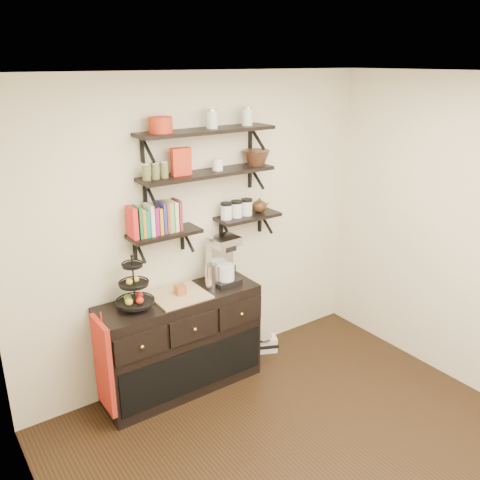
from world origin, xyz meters
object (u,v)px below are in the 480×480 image
Objects in this scene: coffee_maker at (223,260)px; radio at (263,343)px; fruit_stand at (135,291)px; sideboard at (181,343)px.

coffee_maker is 1.14m from radio.
fruit_stand is at bearing 178.04° from coffee_maker.
coffee_maker is (0.46, 0.03, 0.66)m from sideboard.
sideboard is 0.71m from fruit_stand.
coffee_maker is 1.39× the size of radio.
coffee_maker is at bearing -151.72° from radio.
sideboard reaches higher than radio.
fruit_stand is (-0.39, 0.00, 0.60)m from sideboard.
coffee_maker is (0.85, 0.03, 0.06)m from fruit_stand.
sideboard is at bearing -151.93° from radio.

